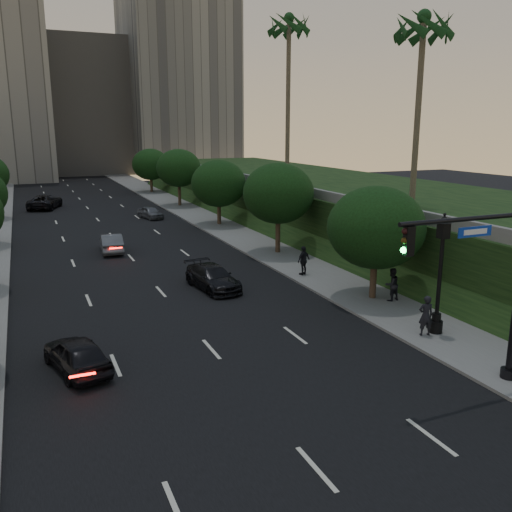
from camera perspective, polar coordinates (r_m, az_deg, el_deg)
name	(u,v)px	position (r m, az deg, el deg)	size (l,w,h in m)	color
ground	(258,403)	(19.21, 0.25, -15.26)	(160.00, 160.00, 0.00)	black
road_surface	(115,240)	(46.86, -14.59, 1.66)	(16.00, 140.00, 0.02)	black
sidewalk_right	(230,230)	(49.37, -2.78, 2.74)	(4.50, 140.00, 0.15)	slate
embankment	(352,205)	(52.59, 10.11, 5.34)	(18.00, 90.00, 4.00)	black
parapet_wall	(272,184)	(48.18, 1.67, 7.63)	(0.35, 90.00, 0.70)	slate
office_block_mid	(83,108)	(118.19, -17.72, 14.66)	(22.00, 18.00, 26.00)	gray
office_block_right	(177,82)	(115.94, -8.27, 17.65)	(20.00, 22.00, 36.00)	gray
tree_right_a	(376,228)	(29.45, 12.51, 2.94)	(5.20, 5.20, 6.24)	#38281C
tree_right_b	(278,193)	(39.61, 2.36, 6.60)	(5.20, 5.20, 6.74)	#38281C
tree_right_c	(219,183)	(51.62, -3.96, 7.62)	(5.20, 5.20, 6.24)	#38281C
tree_right_d	(179,168)	(64.90, -8.14, 9.15)	(5.20, 5.20, 6.74)	#38281C
tree_right_e	(151,164)	(79.47, -11.04, 9.44)	(5.20, 5.20, 6.24)	#38281C
palm_mid	(424,28)	(38.62, 17.22, 21.95)	(3.20, 3.20, 13.00)	#4C4233
palm_far	(289,28)	(51.51, 3.49, 22.82)	(3.20, 3.20, 15.50)	#4C4233
traffic_signal_mast	(495,290)	(20.69, 23.89, -3.32)	(5.68, 0.56, 7.00)	black
street_lamp	(439,279)	(25.36, 18.75, -2.36)	(0.64, 0.64, 5.62)	black
sedan_near_left	(77,354)	(22.30, -18.36, -9.78)	(1.64, 4.07, 1.39)	black
sedan_mid_left	(111,243)	(42.18, -14.98, 1.34)	(1.51, 4.34, 1.43)	#595B61
sedan_far_left	(45,202)	(67.21, -21.32, 5.34)	(2.73, 5.93, 1.65)	black
sedan_near_right	(213,277)	(31.63, -4.58, -2.27)	(1.92, 4.73, 1.37)	black
sedan_far_right	(150,212)	(56.96, -11.05, 4.52)	(1.50, 3.73, 1.27)	#595C61
pedestrian_a	(426,316)	(25.31, 17.43, -6.00)	(0.67, 0.44, 1.84)	black
pedestrian_b	(392,284)	(29.79, 14.08, -2.92)	(0.87, 0.68, 1.79)	black
pedestrian_c	(304,260)	(34.07, 5.03, -0.46)	(1.08, 0.45, 1.84)	black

